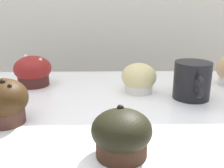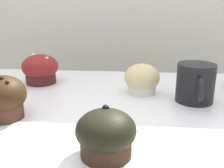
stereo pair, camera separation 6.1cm
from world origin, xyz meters
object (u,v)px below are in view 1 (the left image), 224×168
(muffin_front_right, at_px, (122,134))
(muffin_front_center, at_px, (4,102))
(muffin_back_left, at_px, (139,79))
(coffee_cup, at_px, (192,80))
(muffin_front_left, at_px, (33,71))

(muffin_front_right, bearing_deg, muffin_front_center, 151.78)
(muffin_front_center, relative_size, muffin_back_left, 1.04)
(muffin_front_center, height_order, muffin_back_left, muffin_front_center)
(muffin_front_center, xyz_separation_m, coffee_cup, (0.41, 0.13, 0.00))
(muffin_front_left, xyz_separation_m, coffee_cup, (0.42, -0.12, 0.01))
(muffin_front_left, bearing_deg, coffee_cup, -15.41)
(muffin_front_center, bearing_deg, muffin_front_left, 92.33)
(muffin_front_left, bearing_deg, muffin_front_center, -87.67)
(muffin_front_center, xyz_separation_m, muffin_back_left, (0.28, 0.18, -0.01))
(muffin_front_right, height_order, coffee_cup, coffee_cup)
(muffin_front_left, relative_size, muffin_front_right, 1.12)
(muffin_back_left, distance_m, muffin_front_right, 0.31)
(muffin_back_left, height_order, muffin_front_right, muffin_front_right)
(muffin_back_left, bearing_deg, coffee_cup, -22.35)
(coffee_cup, bearing_deg, muffin_front_right, -126.61)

